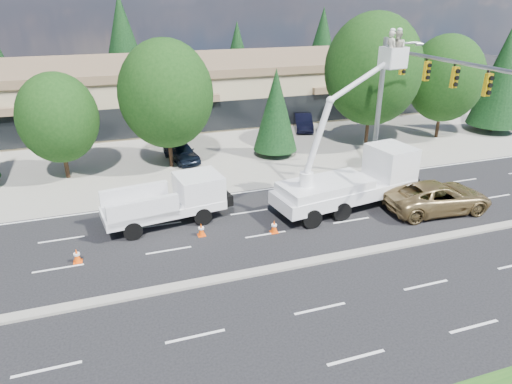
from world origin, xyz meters
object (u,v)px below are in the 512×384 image
object	(u,v)px
signal_mast	(402,91)
utility_pickup	(172,204)
minivan	(437,197)
bucket_truck	(358,171)

from	to	relation	value
signal_mast	utility_pickup	bearing A→B (deg)	-176.87
signal_mast	minivan	size ratio (longest dim) A/B	1.66
utility_pickup	minivan	size ratio (longest dim) A/B	1.09
utility_pickup	minivan	bearing A→B (deg)	-20.96
signal_mast	utility_pickup	size ratio (longest dim) A/B	1.53
bucket_truck	minivan	bearing A→B (deg)	-35.93
signal_mast	minivan	distance (m)	6.72
utility_pickup	bucket_truck	size ratio (longest dim) A/B	0.68
signal_mast	minivan	bearing A→B (deg)	-87.21
utility_pickup	signal_mast	bearing A→B (deg)	-4.41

